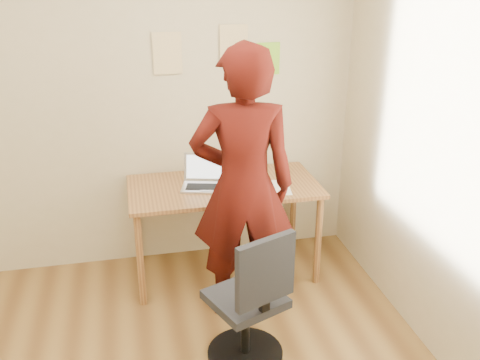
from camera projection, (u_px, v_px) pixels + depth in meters
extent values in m
cube|color=#C6B690|center=(124.00, 96.00, 3.94)|extent=(3.50, 0.04, 2.70)
cube|color=olive|center=(224.00, 187.00, 3.96)|extent=(1.40, 0.70, 0.03)
cylinder|color=olive|center=(140.00, 260.00, 3.70)|extent=(0.05, 0.05, 0.71)
cylinder|color=olive|center=(318.00, 241.00, 3.96)|extent=(0.05, 0.05, 0.71)
cylinder|color=olive|center=(137.00, 222.00, 4.24)|extent=(0.05, 0.05, 0.71)
cylinder|color=olive|center=(293.00, 207.00, 4.50)|extent=(0.05, 0.05, 0.71)
cube|color=#B0B0B7|center=(203.00, 187.00, 3.89)|extent=(0.35, 0.28, 0.01)
cube|color=black|center=(203.00, 186.00, 3.89)|extent=(0.27, 0.18, 0.00)
cube|color=#B0B0B7|center=(205.00, 167.00, 3.97)|extent=(0.31, 0.14, 0.21)
cube|color=white|center=(205.00, 167.00, 3.97)|extent=(0.27, 0.11, 0.17)
cube|color=white|center=(276.00, 187.00, 3.90)|extent=(0.24, 0.31, 0.00)
cube|color=black|center=(265.00, 191.00, 3.83)|extent=(0.07, 0.13, 0.01)
cube|color=#3F4C59|center=(265.00, 191.00, 3.83)|extent=(0.06, 0.10, 0.00)
cube|color=#D5B97F|center=(167.00, 53.00, 3.86)|extent=(0.21, 0.00, 0.30)
cube|color=#D5B97F|center=(234.00, 45.00, 3.94)|extent=(0.21, 0.00, 0.30)
cube|color=#81CB2D|center=(268.00, 59.00, 4.03)|extent=(0.18, 0.00, 0.24)
cube|color=black|center=(245.00, 299.00, 3.18)|extent=(0.52, 0.52, 0.05)
cube|color=black|center=(266.00, 271.00, 2.92)|extent=(0.37, 0.19, 0.40)
cube|color=black|center=(264.00, 302.00, 3.00)|extent=(0.06, 0.05, 0.11)
cylinder|color=black|center=(245.00, 329.00, 3.26)|extent=(0.05, 0.05, 0.40)
cylinder|color=black|center=(245.00, 353.00, 3.33)|extent=(0.47, 0.47, 0.03)
imported|color=#3E0D08|center=(243.00, 187.00, 3.43)|extent=(0.73, 0.53, 1.86)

